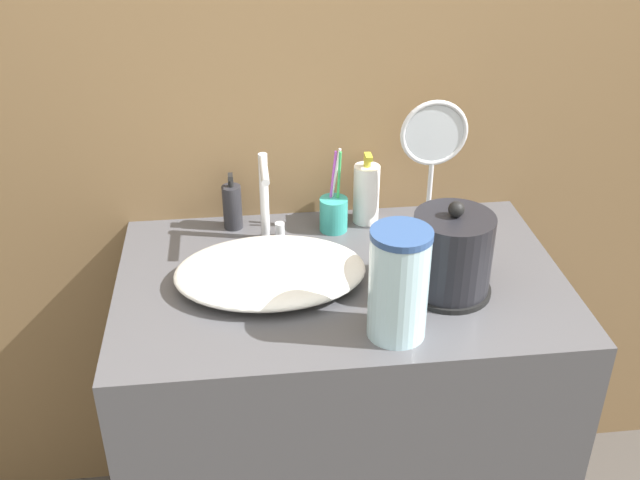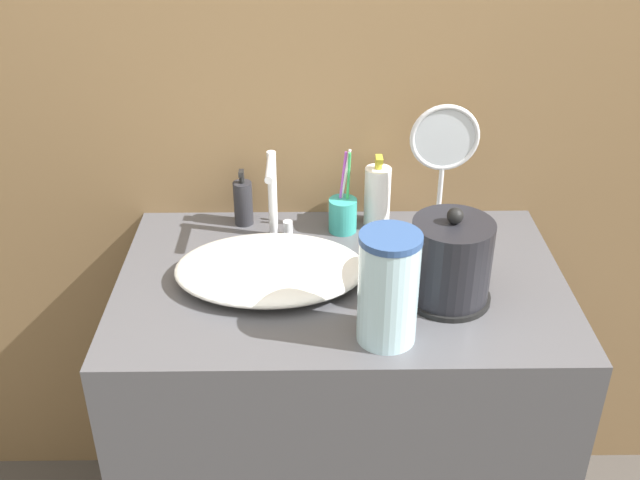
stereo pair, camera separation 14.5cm
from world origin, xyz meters
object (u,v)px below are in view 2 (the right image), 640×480
shampoo_bottle (377,196)px  faucet (274,193)px  water_pitcher (388,288)px  toothbrush_cup (343,213)px  electric_kettle (450,264)px  lotion_bottle (243,202)px  vanity_mirror (442,165)px

shampoo_bottle → faucet: bearing=-163.1°
water_pitcher → toothbrush_cup: bearing=98.9°
toothbrush_cup → electric_kettle: bearing=-54.8°
lotion_bottle → vanity_mirror: (0.48, -0.08, 0.14)m
faucet → shampoo_bottle: faucet is taller
toothbrush_cup → water_pitcher: water_pitcher is taller
shampoo_bottle → vanity_mirror: 0.20m
faucet → lotion_bottle: faucet is taller
shampoo_bottle → lotion_bottle: bearing=179.1°
toothbrush_cup → shampoo_bottle: bearing=22.0°
vanity_mirror → water_pitcher: size_ratio=1.45×
faucet → vanity_mirror: size_ratio=0.66×
toothbrush_cup → vanity_mirror: bearing=-9.0°
vanity_mirror → water_pitcher: bearing=-111.8°
electric_kettle → vanity_mirror: 0.29m
water_pitcher → lotion_bottle: bearing=123.6°
toothbrush_cup → shampoo_bottle: size_ratio=1.14×
toothbrush_cup → lotion_bottle: bearing=170.8°
faucet → water_pitcher: 0.46m
lotion_bottle → shampoo_bottle: 0.34m
faucet → water_pitcher: water_pitcher is taller
vanity_mirror → electric_kettle: bearing=-93.4°
lotion_bottle → shampoo_bottle: size_ratio=0.79×
lotion_bottle → faucet: bearing=-44.9°
electric_kettle → lotion_bottle: electric_kettle is taller
electric_kettle → faucet: bearing=145.6°
toothbrush_cup → shampoo_bottle: toothbrush_cup is taller
toothbrush_cup → shampoo_bottle: 0.10m
vanity_mirror → water_pitcher: 0.44m
lotion_bottle → water_pitcher: size_ratio=0.63×
vanity_mirror → water_pitcher: (-0.16, -0.40, -0.08)m
toothbrush_cup → water_pitcher: bearing=-81.1°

